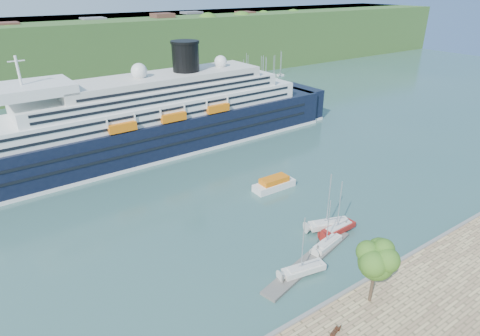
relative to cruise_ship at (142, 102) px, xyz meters
The scene contains 12 objects.
ground 60.95m from the cruise_ship, 85.89° to the right, with size 400.00×400.00×0.00m, color #305653.
far_hillside 85.58m from the cruise_ship, 87.13° to the left, with size 400.00×50.00×24.00m, color #2B5622.
quay_coping 60.92m from the cruise_ship, 85.90° to the right, with size 220.00×0.50×0.30m, color slate.
cruise_ship is the anchor object (origin of this frame).
park_bench 64.62m from the cruise_ship, 94.09° to the right, with size 1.58×0.65×1.01m, color #4A2615, non-canonical shape.
promenade_tree 62.71m from the cruise_ship, 87.35° to the right, with size 5.63×5.63×9.33m, color #30681B, non-canonical shape.
floating_pontoon 53.25m from the cruise_ship, 86.88° to the right, with size 19.53×2.39×0.43m, color slate, non-canonical shape.
sailboat_white_near 53.86m from the cruise_ship, 89.60° to the right, with size 6.82×1.89×8.81m, color silver, non-canonical shape.
sailboat_red 51.03m from the cruise_ship, 76.44° to the right, with size 6.94×1.93×8.97m, color maroon, non-canonical shape.
sailboat_white_far 49.25m from the cruise_ship, 76.41° to the right, with size 7.39×2.05×9.54m, color silver, non-canonical shape.
tender_launch 35.60m from the cruise_ship, 67.31° to the right, with size 8.69×2.97×2.40m, color orange, non-canonical shape.
sailboat_extra 52.02m from the cruise_ship, 81.59° to the right, with size 6.20×1.72×8.00m, color silver, non-canonical shape.
Camera 1 is at (-36.00, -24.85, 36.39)m, focal length 30.00 mm.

